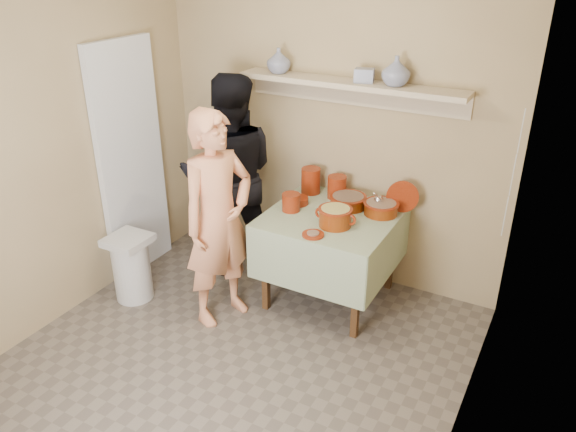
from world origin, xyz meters
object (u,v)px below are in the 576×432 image
Objects in this scene: trash_bin at (132,267)px; cazuela_rice at (335,215)px; person_cook at (219,220)px; person_helper at (230,176)px; serving_table at (332,228)px.

cazuela_rice is at bearing 21.59° from trash_bin.
person_helper is at bearing 45.27° from person_cook.
trash_bin is at bearing 119.34° from person_cook.
cazuela_rice is at bearing 133.37° from person_helper.
cazuela_rice is (1.08, -0.22, -0.03)m from person_helper.
person_helper is 1.80× the size of serving_table.
person_helper reaches higher than cazuela_rice.
person_cook is 0.86m from cazuela_rice.
serving_table is 1.65m from trash_bin.
person_helper is 1.10m from cazuela_rice.
trash_bin is (-1.42, -0.76, -0.36)m from serving_table.
person_cook is 0.97m from trash_bin.
serving_table is 0.28m from cazuela_rice.
person_cook is at bearing -148.91° from cazuela_rice.
person_helper is 5.29× the size of cazuela_rice.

